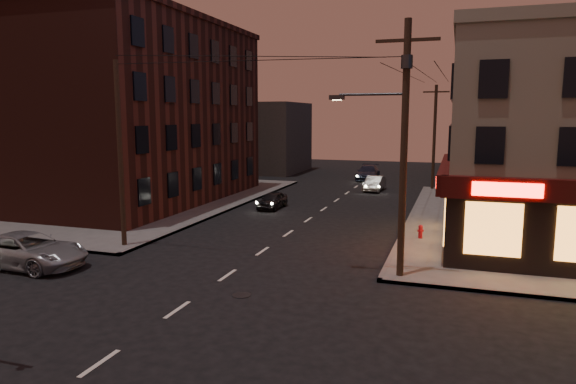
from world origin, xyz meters
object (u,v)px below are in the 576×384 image
at_px(sedan_near, 272,200).
at_px(sedan_mid, 374,183).
at_px(sedan_far, 368,173).
at_px(fire_hydrant, 420,231).
at_px(suv_cross, 27,250).

bearing_deg(sedan_near, sedan_mid, 63.60).
relative_size(sedan_mid, sedan_far, 0.77).
bearing_deg(fire_hydrant, suv_cross, -147.34).
bearing_deg(fire_hydrant, sedan_mid, 106.35).
height_order(sedan_mid, fire_hydrant, sedan_mid).
xyz_separation_m(sedan_mid, fire_hydrant, (5.13, -17.49, -0.10)).
relative_size(sedan_far, fire_hydrant, 7.08).
relative_size(suv_cross, sedan_near, 1.56).
bearing_deg(sedan_near, sedan_far, 79.15).
bearing_deg(sedan_near, fire_hydrant, -31.20).
bearing_deg(sedan_mid, sedan_near, -113.55).
xyz_separation_m(suv_cross, fire_hydrant, (15.88, 10.18, -0.20)).
relative_size(sedan_near, fire_hydrant, 4.79).
xyz_separation_m(sedan_far, fire_hydrant, (6.99, -25.06, -0.20)).
height_order(sedan_near, sedan_far, sedan_far).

